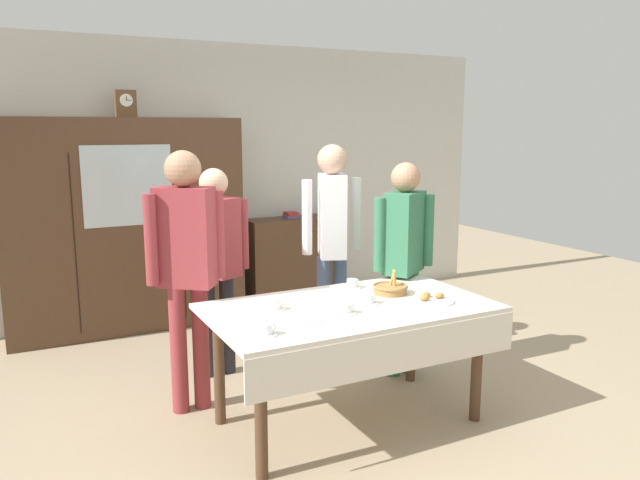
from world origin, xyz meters
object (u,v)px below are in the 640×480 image
object	(u,v)px
mantel_clock	(125,104)
tea_cup_center	(352,284)
tea_cup_near_right	(369,300)
spoon_back_edge	(282,299)
pastry_plate	(431,299)
person_by_cabinet	(332,230)
person_behind_table_right	(186,255)
tea_cup_back_edge	(275,306)
tea_cup_mid_left	(346,309)
spoon_center	(393,310)
spoon_front_edge	(316,322)
dining_table	(352,323)
tea_cup_mid_right	(266,330)
person_beside_shelf	(216,252)
bookshelf_low	(292,262)
bread_basket	(390,288)
wall_cabinet	(126,226)
person_near_right_end	(404,248)
book_stack	(291,215)

from	to	relation	value
mantel_clock	tea_cup_center	bearing A→B (deg)	-64.06
tea_cup_near_right	spoon_back_edge	bearing A→B (deg)	142.66
mantel_clock	pastry_plate	distance (m)	3.30
person_by_cabinet	person_behind_table_right	distance (m)	1.33
tea_cup_back_edge	tea_cup_mid_left	bearing A→B (deg)	-36.10
spoon_center	spoon_front_edge	xyz separation A→B (m)	(-0.51, 0.01, 0.00)
dining_table	tea_cup_mid_right	bearing A→B (deg)	-159.69
spoon_front_edge	spoon_back_edge	size ratio (longest dim) A/B	1.00
dining_table	person_beside_shelf	world-z (taller)	person_beside_shelf
person_beside_shelf	tea_cup_back_edge	bearing A→B (deg)	-87.65
bookshelf_low	tea_cup_mid_right	distance (m)	3.26
tea_cup_mid_right	pastry_plate	distance (m)	1.20
tea_cup_mid_right	person_behind_table_right	distance (m)	0.97
bread_basket	person_behind_table_right	size ratio (longest dim) A/B	0.14
wall_cabinet	tea_cup_near_right	bearing A→B (deg)	-68.33
bread_basket	spoon_center	world-z (taller)	bread_basket
pastry_plate	person_beside_shelf	bearing A→B (deg)	128.02
wall_cabinet	bread_basket	distance (m)	2.76
mantel_clock	person_near_right_end	xyz separation A→B (m)	(1.60, -2.05, -1.09)
book_stack	person_near_right_end	size ratio (longest dim) A/B	0.12
tea_cup_center	spoon_back_edge	distance (m)	0.55
wall_cabinet	person_behind_table_right	bearing A→B (deg)	-88.54
tea_cup_back_edge	person_behind_table_right	xyz separation A→B (m)	(-0.40, 0.52, 0.26)
mantel_clock	spoon_front_edge	world-z (taller)	mantel_clock
pastry_plate	person_by_cabinet	distance (m)	1.22
spoon_center	person_beside_shelf	world-z (taller)	person_beside_shelf
person_behind_table_right	mantel_clock	bearing A→B (deg)	89.73
tea_cup_center	bookshelf_low	bearing A→B (deg)	75.97
bread_basket	pastry_plate	size ratio (longest dim) A/B	0.86
tea_cup_mid_right	tea_cup_near_right	size ratio (longest dim) A/B	1.00
tea_cup_near_right	bread_basket	world-z (taller)	bread_basket
tea_cup_center	person_behind_table_right	distance (m)	1.15
tea_cup_mid_right	person_beside_shelf	distance (m)	1.44
wall_cabinet	tea_cup_mid_left	distance (m)	2.81
pastry_plate	tea_cup_back_edge	bearing A→B (deg)	164.10
bread_basket	spoon_center	bearing A→B (deg)	-121.26
person_by_cabinet	book_stack	bearing A→B (deg)	77.05
tea_cup_center	person_near_right_end	xyz separation A→B (m)	(0.53, 0.15, 0.18)
book_stack	bread_basket	bearing A→B (deg)	-99.33
person_by_cabinet	spoon_back_edge	bearing A→B (deg)	-136.39
tea_cup_mid_left	person_near_right_end	xyz separation A→B (m)	(0.86, 0.64, 0.18)
wall_cabinet	book_stack	bearing A→B (deg)	1.71
tea_cup_mid_right	person_by_cabinet	bearing A→B (deg)	49.86
bookshelf_low	spoon_front_edge	distance (m)	3.05
bread_basket	pastry_plate	distance (m)	0.31
book_stack	dining_table	bearing A→B (deg)	-106.67
mantel_clock	person_beside_shelf	distance (m)	1.84
mantel_clock	tea_cup_near_right	bearing A→B (deg)	-69.44
tea_cup_near_right	tea_cup_mid_left	size ratio (longest dim) A/B	1.00
tea_cup_center	person_beside_shelf	size ratio (longest dim) A/B	0.08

